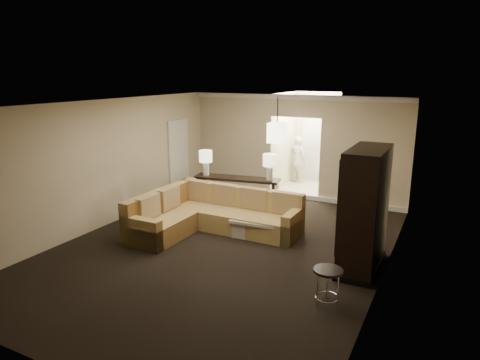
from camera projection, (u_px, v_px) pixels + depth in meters
The scene contains 19 objects.
ground at pixel (223, 248), 8.43m from camera, with size 8.00×8.00×0.00m, color black.
wall_back at pixel (295, 147), 11.55m from camera, with size 6.00×0.04×2.80m, color beige.
wall_front at pixel (42, 258), 4.64m from camera, with size 6.00×0.04×2.80m, color beige.
wall_left at pixel (104, 164), 9.41m from camera, with size 0.04×8.00×2.80m, color beige.
wall_right at pixel (387, 200), 6.77m from camera, with size 0.04×8.00×2.80m, color beige.
ceiling at pixel (222, 104), 7.75m from camera, with size 6.00×8.00×0.02m, color silver.
crown_molding at pixel (296, 97), 11.18m from camera, with size 6.00×0.10×0.12m, color silver.
baseboard at pixel (293, 195), 11.83m from camera, with size 6.00×0.10×0.12m, color silver.
side_door at pixel (179, 158), 11.90m from camera, with size 0.05×0.90×2.10m, color silver.
foyer at pixel (310, 144), 12.73m from camera, with size 1.44×2.02×2.80m.
sectional_sofa at pixel (210, 215), 9.24m from camera, with size 3.05×2.43×0.91m.
coffee_table at pixel (259, 225), 9.11m from camera, with size 1.05×1.05×0.41m.
console_table at pixel (237, 190), 10.70m from camera, with size 2.19×0.84×0.83m.
armoire at pixel (364, 212), 7.35m from camera, with size 0.64×1.49×2.14m.
drink_table at pixel (328, 279), 6.32m from camera, with size 0.44×0.44×0.55m.
table_lamp_left at pixel (206, 159), 10.76m from camera, with size 0.33×0.33×0.63m.
table_lamp_right at pixel (270, 163), 10.27m from camera, with size 0.33×0.33×0.63m.
pendant_light at pixel (277, 133), 10.29m from camera, with size 0.38×0.38×1.09m.
person at pixel (298, 157), 13.27m from camera, with size 0.58×0.39×1.61m, color beige.
Camera 1 is at (3.86, -6.84, 3.35)m, focal length 32.00 mm.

